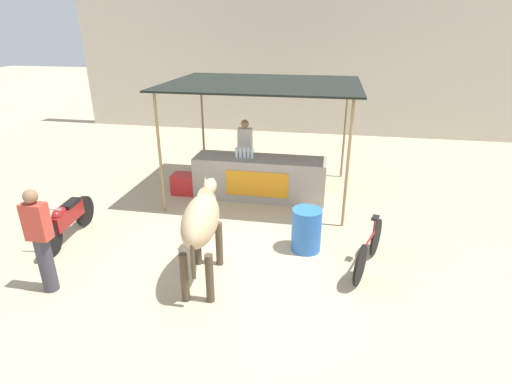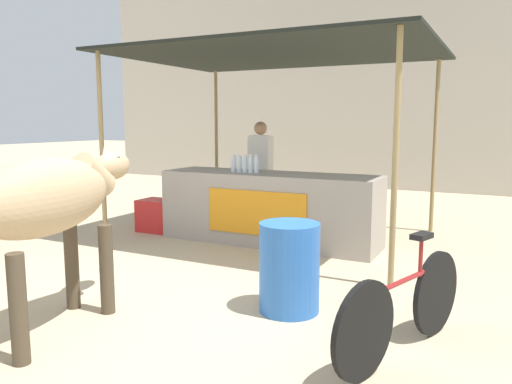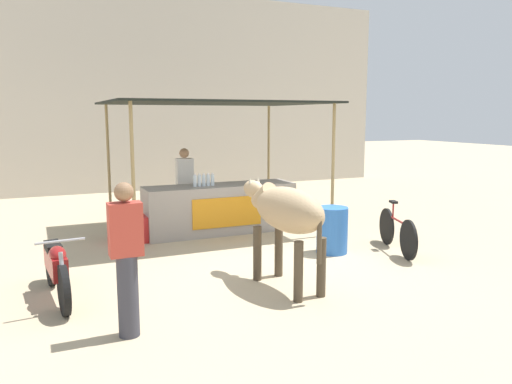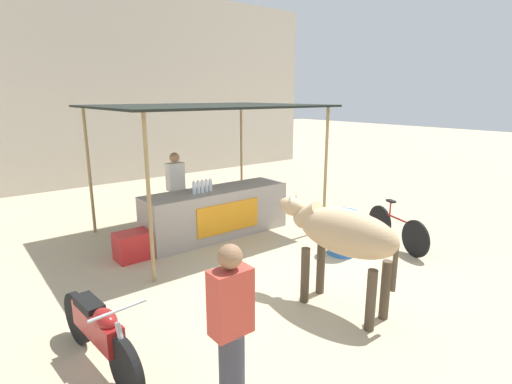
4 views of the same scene
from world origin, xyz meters
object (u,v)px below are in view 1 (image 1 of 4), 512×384
object	(u,v)px
cow	(202,220)
stall_counter	(260,178)
cooler_box	(185,184)
passerby_on_street	(41,241)
vendor_behind_counter	(245,152)
bicycle_leaning	(369,249)
water_barrel	(306,230)
motorcycle_parked	(67,219)

from	to	relation	value
cow	stall_counter	bearing A→B (deg)	85.18
cooler_box	passerby_on_street	world-z (taller)	passerby_on_street
vendor_behind_counter	stall_counter	bearing A→B (deg)	-56.18
stall_counter	bicycle_leaning	bearing A→B (deg)	-48.65
vendor_behind_counter	bicycle_leaning	xyz separation A→B (m)	(2.78, -3.34, -0.50)
bicycle_leaning	cow	bearing A→B (deg)	-162.71
stall_counter	bicycle_leaning	distance (m)	3.45
vendor_behind_counter	bicycle_leaning	size ratio (longest dim) A/B	1.04
cooler_box	cow	size ratio (longest dim) A/B	0.32
cooler_box	bicycle_leaning	distance (m)	4.77
water_barrel	cow	world-z (taller)	cow
motorcycle_parked	vendor_behind_counter	bearing A→B (deg)	52.04
vendor_behind_counter	cooler_box	bearing A→B (deg)	-146.54
stall_counter	passerby_on_street	world-z (taller)	passerby_on_street
cow	cooler_box	bearing A→B (deg)	114.61
bicycle_leaning	passerby_on_street	distance (m)	5.04
cooler_box	water_barrel	size ratio (longest dim) A/B	0.76
water_barrel	passerby_on_street	size ratio (longest dim) A/B	0.48
stall_counter	water_barrel	world-z (taller)	stall_counter
stall_counter	vendor_behind_counter	world-z (taller)	vendor_behind_counter
vendor_behind_counter	cow	distance (m)	4.15
cooler_box	passerby_on_street	xyz separation A→B (m)	(-0.71, -3.99, 0.61)
water_barrel	bicycle_leaning	xyz separation A→B (m)	(1.05, -0.40, -0.04)
motorcycle_parked	bicycle_leaning	xyz separation A→B (m)	(5.43, 0.06, -0.08)
cow	motorcycle_parked	world-z (taller)	cow
stall_counter	cooler_box	distance (m)	1.81
water_barrel	passerby_on_street	distance (m)	4.21
vendor_behind_counter	bicycle_leaning	world-z (taller)	vendor_behind_counter
water_barrel	motorcycle_parked	world-z (taller)	motorcycle_parked
cow	bicycle_leaning	size ratio (longest dim) A/B	1.16
motorcycle_parked	cooler_box	bearing A→B (deg)	61.83
stall_counter	bicycle_leaning	xyz separation A→B (m)	(2.28, -2.59, -0.13)
passerby_on_street	stall_counter	bearing A→B (deg)	58.51
water_barrel	cooler_box	bearing A→B (deg)	145.29
cooler_box	stall_counter	bearing A→B (deg)	3.11
cooler_box	motorcycle_parked	bearing A→B (deg)	-118.17
water_barrel	cow	distance (m)	2.03
vendor_behind_counter	cow	world-z (taller)	vendor_behind_counter
motorcycle_parked	passerby_on_street	distance (m)	1.64
stall_counter	passerby_on_street	distance (m)	4.81
vendor_behind_counter	cow	size ratio (longest dim) A/B	0.89
stall_counter	cooler_box	size ratio (longest dim) A/B	5.00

